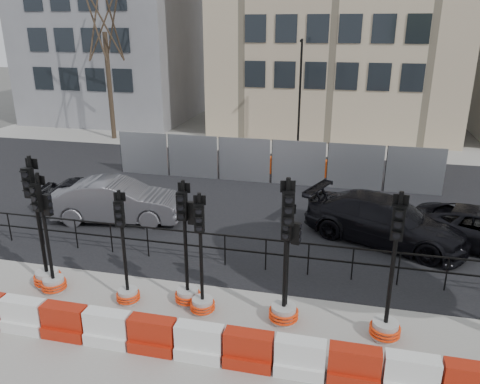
% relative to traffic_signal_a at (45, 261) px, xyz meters
% --- Properties ---
extents(ground, '(120.00, 120.00, 0.00)m').
position_rel_traffic_signal_a_xyz_m(ground, '(4.37, 0.97, -0.75)').
color(ground, '#51514C').
rests_on(ground, ground).
extents(sidewalk_near, '(40.00, 6.00, 0.02)m').
position_rel_traffic_signal_a_xyz_m(sidewalk_near, '(4.37, -2.03, -0.74)').
color(sidewalk_near, gray).
rests_on(sidewalk_near, ground).
extents(road, '(40.00, 14.00, 0.03)m').
position_rel_traffic_signal_a_xyz_m(road, '(4.37, 7.97, -0.73)').
color(road, black).
rests_on(road, ground).
extents(sidewalk_far, '(40.00, 4.00, 0.02)m').
position_rel_traffic_signal_a_xyz_m(sidewalk_far, '(4.37, 16.97, -0.74)').
color(sidewalk_far, gray).
rests_on(sidewalk_far, ground).
extents(building_grey, '(11.00, 9.06, 14.00)m').
position_rel_traffic_signal_a_xyz_m(building_grey, '(-9.63, 22.96, 6.25)').
color(building_grey, gray).
rests_on(building_grey, ground).
extents(kerb_railing, '(18.00, 0.04, 1.00)m').
position_rel_traffic_signal_a_xyz_m(kerb_railing, '(4.37, 2.17, -0.06)').
color(kerb_railing, black).
rests_on(kerb_railing, ground).
extents(heras_fencing, '(14.33, 1.72, 2.00)m').
position_rel_traffic_signal_a_xyz_m(heras_fencing, '(4.35, 10.77, -0.07)').
color(heras_fencing, '#919399').
rests_on(heras_fencing, ground).
extents(lamp_post_far, '(0.12, 0.56, 6.00)m').
position_rel_traffic_signal_a_xyz_m(lamp_post_far, '(4.87, 15.95, 2.47)').
color(lamp_post_far, black).
rests_on(lamp_post_far, ground).
extents(tree_bare_far, '(2.00, 2.00, 9.00)m').
position_rel_traffic_signal_a_xyz_m(tree_bare_far, '(-6.63, 16.47, 5.90)').
color(tree_bare_far, '#473828').
rests_on(tree_bare_far, ground).
extents(barrier_row, '(14.65, 0.50, 0.80)m').
position_rel_traffic_signal_a_xyz_m(barrier_row, '(4.37, -1.83, -0.38)').
color(barrier_row, '#B71F0E').
rests_on(barrier_row, ground).
extents(traffic_signal_a, '(0.72, 0.72, 3.63)m').
position_rel_traffic_signal_a_xyz_m(traffic_signal_a, '(0.00, 0.00, 0.00)').
color(traffic_signal_a, '#B9BAB5').
rests_on(traffic_signal_a, ground).
extents(traffic_signal_b, '(0.65, 0.65, 3.28)m').
position_rel_traffic_signal_a_xyz_m(traffic_signal_b, '(0.35, -0.22, 0.03)').
color(traffic_signal_b, '#B9BAB5').
rests_on(traffic_signal_b, ground).
extents(traffic_signal_c, '(0.59, 0.59, 3.02)m').
position_rel_traffic_signal_a_xyz_m(traffic_signal_c, '(2.48, -0.25, -0.13)').
color(traffic_signal_c, '#B9BAB5').
rests_on(traffic_signal_c, ground).
extents(traffic_signal_d, '(0.65, 0.65, 3.28)m').
position_rel_traffic_signal_a_xyz_m(traffic_signal_d, '(3.97, 0.06, 0.03)').
color(traffic_signal_d, '#B9BAB5').
rests_on(traffic_signal_d, ground).
extents(traffic_signal_e, '(0.61, 0.61, 3.11)m').
position_rel_traffic_signal_a_xyz_m(traffic_signal_e, '(4.44, -0.24, -0.11)').
color(traffic_signal_e, '#B9BAB5').
rests_on(traffic_signal_e, ground).
extents(traffic_signal_f, '(0.60, 0.60, 3.03)m').
position_rel_traffic_signal_a_xyz_m(traffic_signal_f, '(6.45, -0.08, -0.03)').
color(traffic_signal_f, '#B9BAB5').
rests_on(traffic_signal_f, ground).
extents(traffic_signal_g, '(0.71, 0.71, 3.59)m').
position_rel_traffic_signal_a_xyz_m(traffic_signal_g, '(6.42, -0.17, -0.01)').
color(traffic_signal_g, '#B9BAB5').
rests_on(traffic_signal_g, ground).
extents(traffic_signal_h, '(0.69, 0.69, 3.50)m').
position_rel_traffic_signal_a_xyz_m(traffic_signal_h, '(8.71, -0.26, -0.03)').
color(traffic_signal_h, '#B9BAB5').
rests_on(traffic_signal_h, ground).
extents(car_a, '(2.49, 4.28, 1.33)m').
position_rel_traffic_signal_a_xyz_m(car_a, '(-1.59, 5.13, -0.08)').
color(car_a, black).
rests_on(car_a, ground).
extents(car_b, '(3.11, 5.13, 1.52)m').
position_rel_traffic_signal_a_xyz_m(car_b, '(-0.25, 4.56, 0.01)').
color(car_b, '#4F4F54').
rests_on(car_b, ground).
extents(car_c, '(5.60, 6.57, 1.49)m').
position_rel_traffic_signal_a_xyz_m(car_c, '(8.93, 4.94, -0.00)').
color(car_c, black).
rests_on(car_c, ground).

